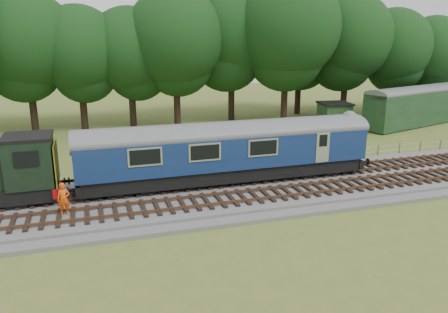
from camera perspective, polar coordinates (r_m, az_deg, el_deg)
name	(u,v)px	position (r m, az deg, el deg)	size (l,w,h in m)	color
ground	(256,192)	(26.75, 4.15, -4.63)	(120.00, 120.00, 0.00)	#526625
ballast	(256,189)	(26.69, 4.16, -4.27)	(70.00, 7.00, 0.35)	#4C4C4F
track_north	(248,178)	(27.84, 3.12, -2.88)	(67.20, 2.40, 0.21)	black
track_south	(266,194)	(25.22, 5.50, -4.93)	(67.20, 2.40, 0.21)	black
fence	(232,171)	(30.75, 1.09, -1.89)	(64.00, 0.12, 1.00)	#6B6054
tree_line	(181,124)	(47.18, -5.66, 4.19)	(70.00, 8.00, 18.00)	black
dmu_railcar	(227,147)	(26.80, 0.45, 1.29)	(18.05, 2.86, 3.88)	black
worker	(64,199)	(23.61, -20.21, -5.25)	(0.62, 0.41, 1.71)	#FC4F0D
parked_coach	(422,103)	(51.25, 24.40, 6.38)	(16.06, 7.31, 4.07)	#173317
shed	(334,114)	(47.27, 14.20, 5.37)	(3.40, 3.40, 2.50)	#173317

